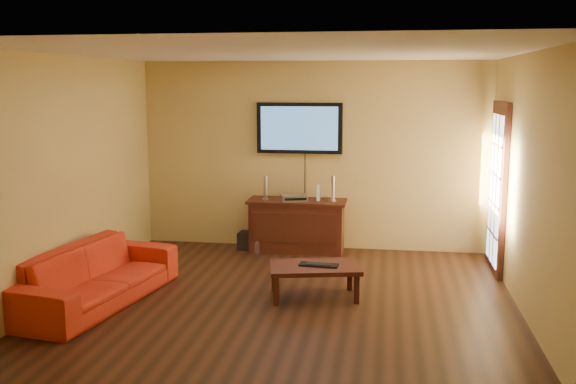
% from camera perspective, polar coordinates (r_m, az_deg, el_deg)
% --- Properties ---
extents(ground_plane, '(5.00, 5.00, 0.00)m').
position_cam_1_polar(ground_plane, '(7.15, -0.24, -9.81)').
color(ground_plane, black).
rests_on(ground_plane, ground).
extents(room_walls, '(5.00, 5.00, 5.00)m').
position_cam_1_polar(room_walls, '(7.39, 0.53, 4.25)').
color(room_walls, tan).
rests_on(room_walls, ground).
extents(french_door, '(0.07, 1.02, 2.22)m').
position_cam_1_polar(french_door, '(8.57, 18.10, 0.21)').
color(french_door, '#36140C').
rests_on(french_door, ground).
extents(media_console, '(1.40, 0.53, 0.75)m').
position_cam_1_polar(media_console, '(9.19, 0.80, -2.98)').
color(media_console, '#36140C').
rests_on(media_console, ground).
extents(television, '(1.23, 0.08, 0.73)m').
position_cam_1_polar(television, '(9.22, 1.02, 5.70)').
color(television, black).
rests_on(television, ground).
extents(coffee_table, '(1.11, 0.80, 0.37)m').
position_cam_1_polar(coffee_table, '(7.24, 2.38, -6.90)').
color(coffee_table, '#36140C').
rests_on(coffee_table, ground).
extents(sofa, '(0.98, 2.22, 0.84)m').
position_cam_1_polar(sofa, '(7.32, -16.72, -6.30)').
color(sofa, red).
rests_on(sofa, ground).
extents(speaker_left, '(0.09, 0.09, 0.34)m').
position_cam_1_polar(speaker_left, '(9.15, -2.02, 0.31)').
color(speaker_left, silver).
rests_on(speaker_left, media_console).
extents(speaker_right, '(0.10, 0.10, 0.35)m').
position_cam_1_polar(speaker_right, '(9.04, 4.00, 0.22)').
color(speaker_right, silver).
rests_on(speaker_right, media_console).
extents(av_receiver, '(0.42, 0.35, 0.08)m').
position_cam_1_polar(av_receiver, '(9.07, 0.56, -0.50)').
color(av_receiver, silver).
rests_on(av_receiver, media_console).
extents(game_console, '(0.05, 0.16, 0.22)m').
position_cam_1_polar(game_console, '(9.09, 2.74, -0.05)').
color(game_console, white).
rests_on(game_console, media_console).
extents(subwoofer, '(0.27, 0.27, 0.25)m').
position_cam_1_polar(subwoofer, '(9.37, -3.59, -4.32)').
color(subwoofer, black).
rests_on(subwoofer, ground).
extents(bottle, '(0.07, 0.07, 0.20)m').
position_cam_1_polar(bottle, '(9.03, -2.76, -5.05)').
color(bottle, white).
rests_on(bottle, ground).
extents(keyboard, '(0.44, 0.19, 0.03)m').
position_cam_1_polar(keyboard, '(7.20, 2.76, -6.47)').
color(keyboard, black).
rests_on(keyboard, coffee_table).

